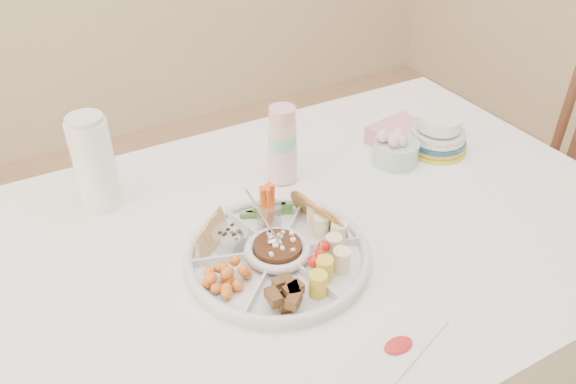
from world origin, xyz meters
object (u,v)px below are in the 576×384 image
plate_stack (438,132)px  thermos (94,162)px  dining_table (307,337)px  chair (552,207)px  party_tray (278,252)px

plate_stack → thermos: bearing=167.7°
dining_table → plate_stack: (0.47, 0.12, 0.43)m
chair → party_tray: size_ratio=2.52×
party_tray → thermos: bearing=125.5°
dining_table → party_tray: bearing=-150.6°
chair → plate_stack: bearing=166.1°
dining_table → party_tray: 0.42m
party_tray → plate_stack: bearing=17.6°
chair → plate_stack: size_ratio=5.73×
chair → party_tray: 1.07m
dining_table → party_tray: party_tray is taller
thermos → plate_stack: 0.88m
thermos → chair: bearing=-13.4°
dining_table → party_tray: (-0.12, -0.07, 0.40)m
dining_table → thermos: thermos is taller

